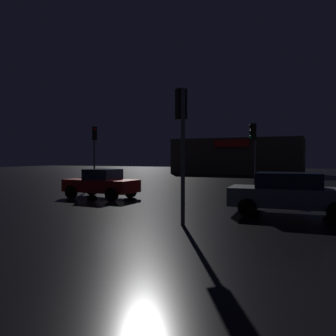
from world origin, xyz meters
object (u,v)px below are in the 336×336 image
at_px(traffic_signal_cross_right, 94,143).
at_px(car_far, 290,193).
at_px(traffic_signal_main, 253,140).
at_px(traffic_signal_opposite, 182,127).
at_px(car_near, 101,184).
at_px(store_building, 239,156).

xyz_separation_m(traffic_signal_cross_right, car_far, (14.13, -7.11, -2.42)).
xyz_separation_m(traffic_signal_main, traffic_signal_cross_right, (-11.50, -0.30, -0.02)).
distance_m(traffic_signal_main, car_far, 8.23).
relative_size(traffic_signal_opposite, car_near, 1.09).
relative_size(traffic_signal_main, traffic_signal_cross_right, 0.95).
xyz_separation_m(traffic_signal_main, traffic_signal_opposite, (-0.50, -10.74, -0.10)).
bearing_deg(car_near, car_far, -9.59).
bearing_deg(traffic_signal_main, car_near, -140.94).
xyz_separation_m(traffic_signal_opposite, traffic_signal_cross_right, (-11.01, 10.45, 0.07)).
height_order(traffic_signal_main, traffic_signal_opposite, traffic_signal_opposite).
height_order(traffic_signal_main, traffic_signal_cross_right, traffic_signal_cross_right).
distance_m(store_building, car_far, 35.21).
relative_size(store_building, traffic_signal_cross_right, 3.81).
relative_size(traffic_signal_main, car_far, 0.92).
bearing_deg(store_building, traffic_signal_cross_right, -100.76).
bearing_deg(traffic_signal_cross_right, traffic_signal_opposite, -43.51).
xyz_separation_m(store_building, traffic_signal_opposite, (5.89, -37.34, 0.80)).
bearing_deg(traffic_signal_main, traffic_signal_opposite, -92.65).
bearing_deg(car_near, store_building, 88.74).
relative_size(traffic_signal_opposite, traffic_signal_cross_right, 0.99).
bearing_deg(store_building, traffic_signal_main, -76.49).
distance_m(traffic_signal_cross_right, car_far, 16.01).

